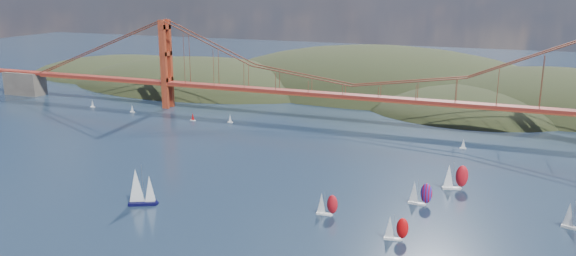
# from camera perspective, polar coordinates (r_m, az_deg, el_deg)

# --- Properties ---
(headlands) EXTENTS (725.00, 225.00, 96.00)m
(headlands) POSITION_cam_1_polar(r_m,az_deg,el_deg) (407.46, 16.14, 1.30)
(headlands) COLOR black
(headlands) RESTS_ON ground
(bridge) EXTENTS (552.00, 12.00, 55.00)m
(bridge) POSITION_cam_1_polar(r_m,az_deg,el_deg) (311.39, 6.35, 6.22)
(bridge) COLOR maroon
(bridge) RESTS_ON ground
(sloop_navy) EXTENTS (10.39, 8.22, 15.14)m
(sloop_navy) POSITION_cam_1_polar(r_m,az_deg,el_deg) (206.14, -14.78, -5.85)
(sloop_navy) COLOR black
(sloop_navy) RESTS_ON ground
(racer_0) EXTENTS (7.41, 3.01, 8.53)m
(racer_0) POSITION_cam_1_polar(r_m,az_deg,el_deg) (192.48, 3.94, -7.71)
(racer_0) COLOR white
(racer_0) RESTS_ON ground
(racer_1) EXTENTS (7.51, 3.46, 8.49)m
(racer_1) POSITION_cam_1_polar(r_m,az_deg,el_deg) (177.51, 10.89, -9.94)
(racer_1) COLOR silver
(racer_1) RESTS_ON ground
(racer_2) EXTENTS (8.51, 4.76, 9.54)m
(racer_2) POSITION_cam_1_polar(r_m,az_deg,el_deg) (203.46, 27.22, -7.97)
(racer_2) COLOR silver
(racer_2) RESTS_ON ground
(racer_3) EXTENTS (9.77, 5.87, 10.94)m
(racer_3) POSITION_cam_1_polar(r_m,az_deg,el_deg) (224.03, 16.60, -4.74)
(racer_3) COLOR silver
(racer_3) RESTS_ON ground
(racer_rwb) EXTENTS (8.32, 3.46, 9.52)m
(racer_rwb) POSITION_cam_1_polar(r_m,az_deg,el_deg) (205.84, 13.25, -6.43)
(racer_rwb) COLOR silver
(racer_rwb) RESTS_ON ground
(distant_boat_0) EXTENTS (3.00, 2.00, 4.70)m
(distant_boat_0) POSITION_cam_1_polar(r_m,az_deg,el_deg) (377.96, -19.25, 2.36)
(distant_boat_0) COLOR silver
(distant_boat_0) RESTS_ON ground
(distant_boat_1) EXTENTS (3.00, 2.00, 4.70)m
(distant_boat_1) POSITION_cam_1_polar(r_m,az_deg,el_deg) (355.88, -15.55, 1.93)
(distant_boat_1) COLOR silver
(distant_boat_1) RESTS_ON ground
(distant_boat_2) EXTENTS (3.00, 2.00, 4.70)m
(distant_boat_2) POSITION_cam_1_polar(r_m,az_deg,el_deg) (326.12, -9.65, 1.14)
(distant_boat_2) COLOR silver
(distant_boat_2) RESTS_ON ground
(distant_boat_3) EXTENTS (3.00, 2.00, 4.70)m
(distant_boat_3) POSITION_cam_1_polar(r_m,az_deg,el_deg) (318.88, -5.90, 0.96)
(distant_boat_3) COLOR silver
(distant_boat_3) RESTS_ON ground
(distant_boat_8) EXTENTS (3.00, 2.00, 4.70)m
(distant_boat_8) POSITION_cam_1_polar(r_m,az_deg,el_deg) (279.98, 17.38, -1.55)
(distant_boat_8) COLOR silver
(distant_boat_8) RESTS_ON ground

